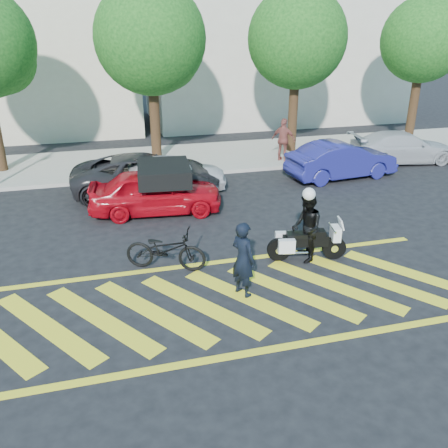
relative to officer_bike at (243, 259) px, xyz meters
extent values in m
plane|color=black|center=(-0.45, -0.22, -0.91)|extent=(90.00, 90.00, 0.00)
cube|color=#9E998E|center=(-0.45, 11.78, -0.83)|extent=(60.00, 5.00, 0.15)
cube|color=yellow|center=(-4.35, -0.22, -0.91)|extent=(2.43, 3.21, 0.01)
cube|color=yellow|center=(-3.25, -0.22, -0.91)|extent=(2.43, 3.21, 0.01)
cube|color=yellow|center=(-2.15, -0.22, -0.91)|extent=(2.43, 3.21, 0.01)
cube|color=yellow|center=(-1.05, -0.22, -0.91)|extent=(2.43, 3.21, 0.01)
cube|color=yellow|center=(0.05, -0.22, -0.91)|extent=(2.43, 3.21, 0.01)
cube|color=yellow|center=(1.15, -0.22, -0.91)|extent=(2.43, 3.21, 0.01)
cube|color=yellow|center=(2.25, -0.22, -0.91)|extent=(2.43, 3.21, 0.01)
cube|color=yellow|center=(3.35, -0.22, -0.91)|extent=(2.43, 3.21, 0.01)
cube|color=yellow|center=(4.45, -0.22, -0.91)|extent=(2.43, 3.21, 0.01)
cube|color=yellow|center=(-0.45, -2.12, -0.91)|extent=(12.00, 0.20, 0.01)
cube|color=yellow|center=(-0.45, 1.68, -0.91)|extent=(12.00, 0.20, 0.01)
cube|color=beige|center=(8.55, 20.78, 4.59)|extent=(16.00, 8.00, 11.00)
sphere|color=#124413|center=(-6.35, 12.08, 3.62)|extent=(2.73, 2.73, 2.73)
cylinder|color=black|center=(-0.45, 11.78, 1.09)|extent=(0.44, 0.44, 4.00)
sphere|color=#124413|center=(-0.45, 11.78, 4.36)|extent=(4.60, 4.60, 4.60)
sphere|color=#124413|center=(0.15, 12.08, 3.67)|extent=(2.99, 2.99, 2.99)
cylinder|color=black|center=(6.05, 11.78, 1.09)|extent=(0.44, 0.44, 4.00)
sphere|color=#124413|center=(6.05, 11.78, 4.30)|extent=(4.40, 4.40, 4.40)
sphere|color=#124413|center=(6.65, 12.08, 3.64)|extent=(2.86, 2.86, 2.86)
cylinder|color=black|center=(12.55, 11.78, 1.09)|extent=(0.44, 0.44, 4.00)
sphere|color=#124413|center=(12.55, 11.78, 4.19)|extent=(4.00, 4.00, 4.00)
sphere|color=#124413|center=(13.15, 12.08, 3.59)|extent=(2.60, 2.60, 2.60)
imported|color=black|center=(0.00, 0.00, 0.00)|extent=(0.70, 0.79, 1.82)
imported|color=black|center=(-1.55, 1.69, -0.36)|extent=(2.21, 1.51, 1.10)
cylinder|color=black|center=(1.43, 1.38, -0.59)|extent=(0.65, 0.25, 0.63)
cylinder|color=silver|center=(1.43, 1.38, -0.59)|extent=(0.22, 0.19, 0.19)
cylinder|color=black|center=(2.90, 1.09, -0.59)|extent=(0.65, 0.25, 0.63)
cylinder|color=silver|center=(2.90, 1.09, -0.59)|extent=(0.22, 0.19, 0.19)
cube|color=black|center=(2.12, 1.24, -0.35)|extent=(1.22, 0.48, 0.29)
cube|color=black|center=(2.40, 1.19, -0.16)|extent=(0.48, 0.37, 0.21)
cube|color=black|center=(1.88, 1.29, -0.18)|extent=(0.58, 0.42, 0.11)
cube|color=silver|center=(2.90, 1.09, -0.16)|extent=(0.28, 0.44, 0.38)
cube|color=silver|center=(1.63, 1.59, -0.38)|extent=(0.46, 0.25, 0.36)
cube|color=silver|center=(1.53, 1.11, -0.38)|extent=(0.46, 0.25, 0.36)
imported|color=black|center=(2.11, 1.23, 0.03)|extent=(0.87, 1.03, 1.87)
imported|color=#B30814|center=(-1.28, 5.68, -0.17)|extent=(4.48, 2.15, 1.48)
imported|color=black|center=(-1.35, 7.58, -0.17)|extent=(5.55, 2.94, 1.49)
imported|color=silver|center=(-0.55, 7.58, -0.18)|extent=(4.28, 1.77, 1.45)
imported|color=navy|center=(6.49, 7.58, -0.17)|extent=(4.65, 2.07, 1.48)
imported|color=#ACAFB4|center=(10.25, 8.98, -0.22)|extent=(4.93, 2.47, 1.38)
imported|color=#944B43|center=(4.98, 10.14, 0.18)|extent=(1.11, 1.09, 1.87)
camera|label=1|loc=(-2.90, -9.18, 5.00)|focal=38.00mm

